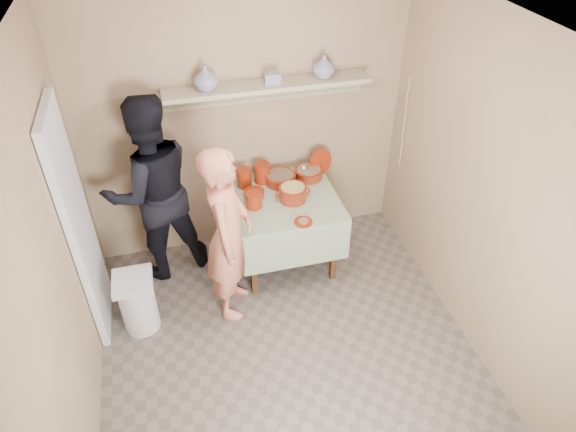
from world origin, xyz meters
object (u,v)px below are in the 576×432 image
object	(u,v)px
serving_table	(284,207)
trash_bin	(138,302)
cazuela_rice	(293,192)
person_helper	(152,190)
person_cook	(228,235)

from	to	relation	value
serving_table	trash_bin	bearing A→B (deg)	-159.53
serving_table	cazuela_rice	world-z (taller)	cazuela_rice
person_helper	trash_bin	xyz separation A→B (m)	(-0.25, -0.73, -0.61)
person_cook	trash_bin	distance (m)	0.97
person_cook	cazuela_rice	size ratio (longest dim) A/B	4.91
cazuela_rice	trash_bin	size ratio (longest dim) A/B	0.59
person_helper	serving_table	size ratio (longest dim) A/B	1.85
person_helper	cazuela_rice	distance (m)	1.26
person_cook	serving_table	xyz separation A→B (m)	(0.59, 0.48, -0.17)
person_cook	cazuela_rice	bearing A→B (deg)	-40.98
person_cook	person_helper	size ratio (longest dim) A/B	0.90
serving_table	person_helper	bearing A→B (deg)	169.96
person_cook	trash_bin	size ratio (longest dim) A/B	2.89
person_helper	cazuela_rice	size ratio (longest dim) A/B	5.44
person_cook	trash_bin	xyz separation A→B (m)	(-0.82, -0.05, -0.53)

